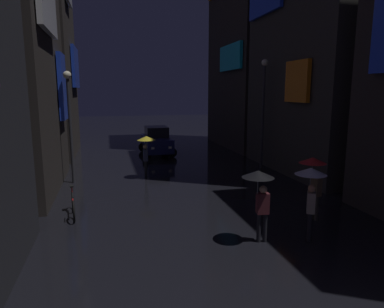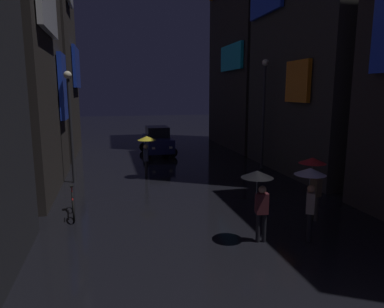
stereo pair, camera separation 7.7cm
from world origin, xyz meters
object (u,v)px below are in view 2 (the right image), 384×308
Objects in this scene: pedestrian_foreground_left_black at (259,186)px; bicycle_parked_at_storefront at (73,205)px; pedestrian_far_right_clear at (310,184)px; pedestrian_near_crossing_yellow at (146,145)px; pedestrian_midstreet_centre_red at (314,171)px; streetlamp_left_far at (70,114)px; streetlamp_right_far at (264,102)px; car_distant at (157,141)px.

pedestrian_foreground_left_black is 6.50m from bicycle_parked_at_storefront.
pedestrian_near_crossing_yellow is (-3.77, 8.39, 0.00)m from pedestrian_far_right_clear.
streetlamp_left_far is at bearing 140.06° from pedestrian_midstreet_centre_red.
pedestrian_near_crossing_yellow is 0.35× the size of streetlamp_right_far.
pedestrian_far_right_clear and pedestrian_near_crossing_yellow have the same top height.
streetlamp_left_far reaches higher than car_distant.
streetlamp_left_far is at bearing 131.12° from pedestrian_far_right_clear.
pedestrian_midstreet_centre_red is 8.08m from streetlamp_right_far.
pedestrian_midstreet_centre_red is 1.17× the size of bicycle_parked_at_storefront.
pedestrian_foreground_left_black is 8.57m from pedestrian_near_crossing_yellow.
pedestrian_foreground_left_black is 10.12m from streetlamp_left_far.
streetlamp_left_far is at bearing 94.85° from bicycle_parked_at_storefront.
pedestrian_midstreet_centre_red is 0.41× the size of streetlamp_left_far.
pedestrian_far_right_clear is 9.20m from pedestrian_near_crossing_yellow.
car_distant is 8.51m from streetlamp_left_far.
bicycle_parked_at_storefront is at bearing -122.90° from pedestrian_near_crossing_yellow.
pedestrian_foreground_left_black is at bearing -153.26° from pedestrian_midstreet_centre_red.
pedestrian_foreground_left_black is 2.85m from pedestrian_midstreet_centre_red.
streetlamp_right_far reaches higher than pedestrian_far_right_clear.
car_distant is (-0.80, 14.75, -0.74)m from pedestrian_foreground_left_black.
pedestrian_far_right_clear is 1.00× the size of pedestrian_midstreet_centre_red.
pedestrian_far_right_clear is at bearing -48.88° from streetlamp_left_far.
streetlamp_right_far is (6.51, 0.62, 2.04)m from pedestrian_near_crossing_yellow.
streetlamp_left_far is at bearing 124.87° from pedestrian_foreground_left_black.
pedestrian_midstreet_centre_red is at bearing -76.04° from car_distant.
pedestrian_far_right_clear is 15.06m from car_distant.
streetlamp_right_far is 1.15× the size of streetlamp_left_far.
streetlamp_right_far is (5.09, -5.84, 2.78)m from car_distant.
pedestrian_midstreet_centre_red is 0.35× the size of streetlamp_right_far.
pedestrian_far_right_clear and pedestrian_foreground_left_black have the same top height.
streetlamp_left_far is (-7.25, 8.31, 1.60)m from pedestrian_far_right_clear.
pedestrian_foreground_left_black is at bearing -115.70° from streetlamp_right_far.
pedestrian_midstreet_centre_red is at bearing -39.94° from streetlamp_left_far.
pedestrian_midstreet_centre_red reaches higher than car_distant.
streetlamp_right_far reaches higher than car_distant.
streetlamp_right_far is 10.03m from streetlamp_left_far.
car_distant is at bearing 77.55° from pedestrian_near_crossing_yellow.
bicycle_parked_at_storefront is at bearing 164.21° from pedestrian_midstreet_centre_red.
bicycle_parked_at_storefront is (-5.32, 3.51, -1.28)m from pedestrian_foreground_left_black.
pedestrian_near_crossing_yellow is (-2.23, 8.28, 0.00)m from pedestrian_foreground_left_black.
car_distant is at bearing 103.96° from pedestrian_midstreet_centre_red.
pedestrian_far_right_clear is 0.51× the size of car_distant.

